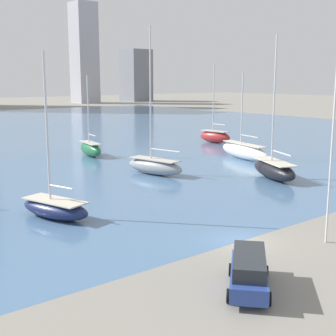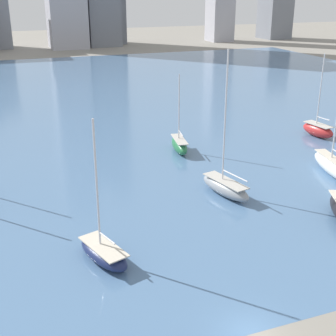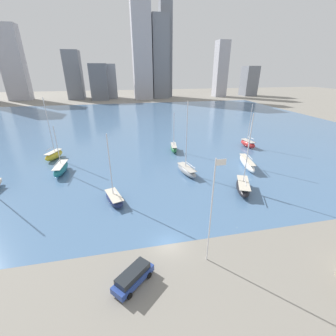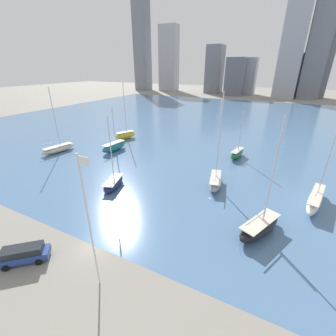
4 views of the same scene
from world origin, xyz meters
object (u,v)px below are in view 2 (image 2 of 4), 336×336
Objects in this scene: sailboat_green at (179,145)px; sailboat_gray at (225,187)px; sailboat_white at (333,167)px; sailboat_red at (318,130)px; sailboat_navy at (104,252)px.

sailboat_gray is (-0.68, -15.74, -0.01)m from sailboat_green.
sailboat_green is at bearing 146.32° from sailboat_white.
sailboat_red is at bearing 7.34° from sailboat_green.
sailboat_gray reaches higher than sailboat_white.
sailboat_gray is (16.04, 8.59, 0.20)m from sailboat_navy.
sailboat_green is at bearing 74.89° from sailboat_gray.
sailboat_green is at bearing 38.02° from sailboat_navy.
sailboat_green is at bearing 169.92° from sailboat_red.
sailboat_white is 15.44m from sailboat_gray.
sailboat_green is 0.88× the size of sailboat_navy.
sailboat_white is 0.88× the size of sailboat_red.
sailboat_red is (23.87, 14.94, 0.07)m from sailboat_gray.
sailboat_navy is 46.34m from sailboat_red.
sailboat_green is 21.07m from sailboat_white.
sailboat_navy is at bearing -115.21° from sailboat_green.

